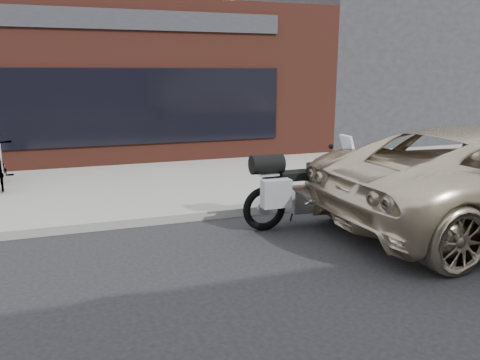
{
  "coord_description": "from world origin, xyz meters",
  "views": [
    {
      "loc": [
        -2.42,
        -3.79,
        2.59
      ],
      "look_at": [
        -0.01,
        3.36,
        0.85
      ],
      "focal_mm": 35.0,
      "sensor_mm": 36.0,
      "label": 1
    }
  ],
  "objects": [
    {
      "name": "ground",
      "position": [
        0.0,
        0.0,
        0.0
      ],
      "size": [
        120.0,
        120.0,
        0.0
      ],
      "primitive_type": "plane",
      "color": "black",
      "rests_on": "ground"
    },
    {
      "name": "near_sidewalk",
      "position": [
        0.0,
        7.0,
        0.07
      ],
      "size": [
        44.0,
        6.0,
        0.15
      ],
      "primitive_type": "cube",
      "color": "gray",
      "rests_on": "ground"
    },
    {
      "name": "storefront",
      "position": [
        -2.0,
        13.98,
        2.25
      ],
      "size": [
        14.0,
        10.07,
        4.5
      ],
      "color": "#53241A",
      "rests_on": "ground"
    },
    {
      "name": "neighbour_building",
      "position": [
        10.0,
        14.0,
        3.0
      ],
      "size": [
        10.0,
        10.0,
        6.0
      ],
      "primitive_type": "cube",
      "color": "#252529",
      "rests_on": "ground"
    },
    {
      "name": "motorcycle",
      "position": [
        1.04,
        3.16,
        0.67
      ],
      "size": [
        2.45,
        0.8,
        1.55
      ],
      "rotation": [
        0.0,
        0.0,
        0.01
      ],
      "color": "black",
      "rests_on": "ground"
    },
    {
      "name": "bicycle_rear",
      "position": [
        -4.17,
        7.31,
        0.7
      ],
      "size": [
        0.78,
        1.9,
        1.11
      ],
      "primitive_type": "imported",
      "rotation": [
        0.0,
        0.0,
        0.14
      ],
      "color": "gray",
      "rests_on": "near_sidewalk"
    }
  ]
}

